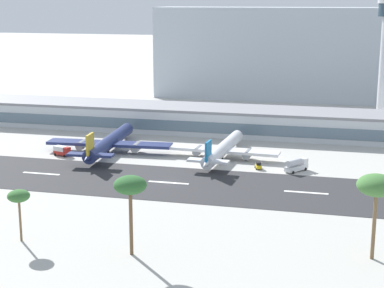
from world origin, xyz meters
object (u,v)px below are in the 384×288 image
service_box_truck_1 (62,151)px  palm_tree_3 (130,187)px  airliner_blue_tail_gate_1 (222,150)px  palm_tree_1 (19,197)px  distant_hotel_block (286,54)px  palm_tree_2 (377,186)px  service_baggage_tug_2 (258,166)px  airliner_gold_tail_gate_0 (108,143)px  terminal_building (195,119)px  service_fuel_truck_0 (296,165)px

service_box_truck_1 → palm_tree_3: palm_tree_3 is taller
airliner_blue_tail_gate_1 → palm_tree_1: (-28.67, -80.99, 7.01)m
airliner_blue_tail_gate_1 → distant_hotel_block: bearing=-0.1°
airliner_blue_tail_gate_1 → palm_tree_2: palm_tree_2 is taller
airliner_blue_tail_gate_1 → service_baggage_tug_2: 16.51m
airliner_gold_tail_gate_0 → palm_tree_1: palm_tree_1 is taller
terminal_building → palm_tree_1: (-9.41, -121.80, 5.10)m
palm_tree_1 → service_fuel_truck_0: bearing=53.1°
terminal_building → airliner_blue_tail_gate_1: bearing=-64.7°
service_box_truck_1 → palm_tree_1: bearing=-53.6°
terminal_building → airliner_blue_tail_gate_1: size_ratio=4.39×
palm_tree_1 → palm_tree_3: size_ratio=0.69×
service_box_truck_1 → palm_tree_2: size_ratio=0.36×
palm_tree_1 → airliner_blue_tail_gate_1: bearing=70.5°
service_box_truck_1 → palm_tree_3: bearing=-37.9°
service_baggage_tug_2 → service_fuel_truck_0: bearing=71.8°
terminal_building → palm_tree_2: 130.96m
palm_tree_2 → palm_tree_3: (-48.33, -9.66, -0.72)m
palm_tree_3 → palm_tree_1: bearing=177.4°
airliner_blue_tail_gate_1 → palm_tree_3: 83.05m
service_baggage_tug_2 → palm_tree_2: palm_tree_2 is taller
airliner_gold_tail_gate_0 → distant_hotel_block: bearing=-23.3°
airliner_gold_tail_gate_0 → service_fuel_truck_0: size_ratio=5.99×
terminal_building → service_baggage_tug_2: terminal_building is taller
distant_hotel_block → palm_tree_3: bearing=-92.7°
terminal_building → airliner_blue_tail_gate_1: terminal_building is taller
service_box_truck_1 → palm_tree_1: (24.40, -72.21, 8.32)m
airliner_gold_tail_gate_0 → service_fuel_truck_0: airliner_gold_tail_gate_0 is taller
terminal_building → palm_tree_1: 122.27m
airliner_blue_tail_gate_1 → service_fuel_truck_0: (25.06, -9.47, -1.07)m
airliner_blue_tail_gate_1 → service_baggage_tug_2: (13.37, -9.47, -2.05)m
terminal_building → service_box_truck_1: bearing=-124.3°
distant_hotel_block → service_baggage_tug_2: bearing=-87.6°
airliner_gold_tail_gate_0 → airliner_blue_tail_gate_1: airliner_gold_tail_gate_0 is taller
distant_hotel_block → service_fuel_truck_0: distant_hotel_block is taller
service_fuel_truck_0 → service_baggage_tug_2: 11.73m
service_fuel_truck_0 → palm_tree_2: (20.48, -63.05, 13.35)m
distant_hotel_block → airliner_gold_tail_gate_0: distant_hotel_block is taller
airliner_gold_tail_gate_0 → service_box_truck_1: (-13.64, -7.56, -1.59)m
airliner_blue_tail_gate_1 → service_fuel_truck_0: airliner_blue_tail_gate_1 is taller
terminal_building → palm_tree_2: bearing=-60.2°
terminal_building → service_fuel_truck_0: size_ratio=24.12×
airliner_gold_tail_gate_0 → palm_tree_2: size_ratio=2.85×
service_box_truck_1 → terminal_building: bearing=73.4°
distant_hotel_block → service_box_truck_1: distant_hotel_block is taller
distant_hotel_block → palm_tree_1: size_ratio=11.71×
palm_tree_2 → distant_hotel_block: bearing=100.5°
service_fuel_truck_0 → service_box_truck_1: service_fuel_truck_0 is taller
palm_tree_2 → palm_tree_3: bearing=-168.7°
distant_hotel_block → service_baggage_tug_2: (5.88, -141.91, -22.50)m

